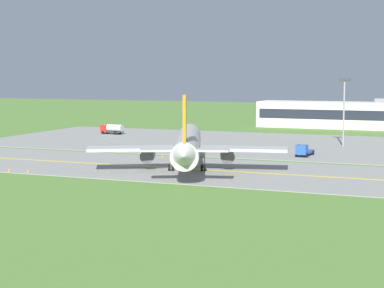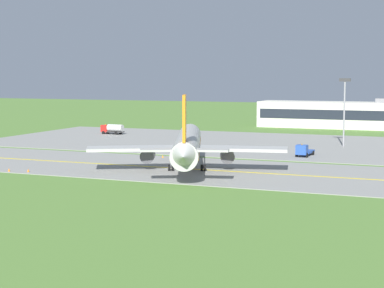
{
  "view_description": "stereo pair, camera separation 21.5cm",
  "coord_description": "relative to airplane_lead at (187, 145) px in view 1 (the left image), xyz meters",
  "views": [
    {
      "loc": [
        40.95,
        -96.95,
        15.52
      ],
      "look_at": [
        2.07,
        1.92,
        4.0
      ],
      "focal_mm": 60.24,
      "sensor_mm": 36.0,
      "label": 1
    },
    {
      "loc": [
        41.15,
        -96.87,
        15.52
      ],
      "look_at": [
        2.07,
        1.92,
        4.0
      ],
      "focal_mm": 60.24,
      "sensor_mm": 36.0,
      "label": 2
    }
  ],
  "objects": [
    {
      "name": "traffic_cone_far_edge",
      "position": [
        -25.7,
        -12.54,
        -3.83
      ],
      "size": [
        0.44,
        0.44,
        0.6
      ],
      "primitive_type": "cone",
      "color": "orange",
      "rests_on": "ground"
    },
    {
      "name": "service_truck_fuel",
      "position": [
        -41.39,
        50.53,
        -2.6
      ],
      "size": [
        6.11,
        2.63,
        2.65
      ],
      "color": "red",
      "rests_on": "ground"
    },
    {
      "name": "apron_light_mast",
      "position": [
        18.61,
        43.61,
        5.19
      ],
      "size": [
        2.4,
        0.5,
        14.7
      ],
      "color": "gray",
      "rests_on": "ground"
    },
    {
      "name": "taxiway_centreline",
      "position": [
        -2.24,
        0.54,
        -4.03
      ],
      "size": [
        220.0,
        0.6,
        0.01
      ],
      "primitive_type": "cube",
      "color": "yellow",
      "rests_on": "taxiway_strip"
    },
    {
      "name": "terminal_building",
      "position": [
        12.17,
        93.04,
        -0.35
      ],
      "size": [
        50.52,
        11.69,
        8.73
      ],
      "color": "beige",
      "rests_on": "ground"
    },
    {
      "name": "taxiway_strip",
      "position": [
        -2.24,
        0.54,
        -4.08
      ],
      "size": [
        240.0,
        28.0,
        0.1
      ],
      "primitive_type": "cube",
      "color": "gray",
      "rests_on": "ground"
    },
    {
      "name": "traffic_cone_near_edge",
      "position": [
        -9.83,
        12.05,
        -3.83
      ],
      "size": [
        0.44,
        0.44,
        0.6
      ],
      "primitive_type": "cone",
      "color": "orange",
      "rests_on": "ground"
    },
    {
      "name": "ground_plane",
      "position": [
        -2.24,
        0.54,
        -4.13
      ],
      "size": [
        500.0,
        500.0,
        0.0
      ],
      "primitive_type": "plane",
      "color": "#517A33"
    },
    {
      "name": "apron_pad",
      "position": [
        7.76,
        42.54,
        -4.08
      ],
      "size": [
        140.0,
        52.0,
        0.1
      ],
      "primitive_type": "cube",
      "color": "gray",
      "rests_on": "ground"
    },
    {
      "name": "airplane_lead",
      "position": [
        0.0,
        0.0,
        0.0
      ],
      "size": [
        31.52,
        38.29,
        12.7
      ],
      "color": "#ADADA8",
      "rests_on": "ground"
    },
    {
      "name": "traffic_cone_mid_edge",
      "position": [
        -22.46,
        -11.95,
        -3.83
      ],
      "size": [
        0.44,
        0.44,
        0.6
      ],
      "primitive_type": "cone",
      "color": "orange",
      "rests_on": "ground"
    },
    {
      "name": "service_truck_baggage",
      "position": [
        14.19,
        23.48,
        -2.95
      ],
      "size": [
        2.68,
        6.52,
        2.59
      ],
      "color": "#264CA5",
      "rests_on": "ground"
    }
  ]
}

